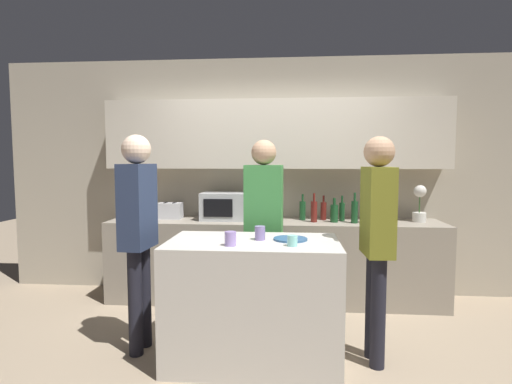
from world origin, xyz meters
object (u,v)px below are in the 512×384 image
at_px(cup_1, 260,233).
at_px(bottle_0, 303,210).
at_px(bottle_3, 334,213).
at_px(microwave, 226,206).
at_px(bottle_1, 314,211).
at_px(cup_2, 230,239).
at_px(toaster, 170,211).
at_px(cup_0, 292,241).
at_px(bottle_4, 342,211).
at_px(person_left, 264,216).
at_px(bottle_7, 375,213).
at_px(bottle_6, 366,213).
at_px(person_center, 138,223).
at_px(plate_on_island, 290,239).
at_px(potted_plant, 420,203).
at_px(bottle_5, 355,211).
at_px(bottle_2, 323,210).
at_px(person_right, 377,229).

bearing_deg(cup_1, bottle_0, 75.27).
bearing_deg(bottle_3, microwave, 175.11).
xyz_separation_m(bottle_1, cup_2, (-0.68, -1.47, -0.02)).
height_order(toaster, cup_0, toaster).
xyz_separation_m(bottle_4, person_left, (-0.80, -0.76, 0.04)).
xyz_separation_m(bottle_0, bottle_7, (0.77, -0.06, -0.02)).
height_order(toaster, bottle_6, bottle_6).
height_order(bottle_3, person_center, person_center).
height_order(bottle_6, plate_on_island, bottle_6).
height_order(potted_plant, person_center, person_center).
relative_size(potted_plant, cup_0, 5.13).
relative_size(toaster, bottle_5, 0.81).
xyz_separation_m(bottle_6, plate_on_island, (-0.79, -1.22, -0.04)).
bearing_deg(plate_on_island, bottle_7, 55.45).
xyz_separation_m(cup_0, person_center, (-1.22, 0.24, 0.07)).
height_order(toaster, bottle_5, bottle_5).
relative_size(bottle_3, cup_2, 2.54).
bearing_deg(bottle_2, potted_plant, -3.18).
relative_size(bottle_1, bottle_7, 1.33).
relative_size(bottle_7, cup_2, 2.27).
height_order(potted_plant, bottle_6, potted_plant).
relative_size(plate_on_island, cup_2, 2.55).
bearing_deg(toaster, person_center, -83.93).
bearing_deg(bottle_4, cup_2, -121.94).
distance_m(bottle_2, person_center, 2.09).
xyz_separation_m(microwave, cup_1, (0.49, -1.36, -0.05)).
height_order(microwave, bottle_6, microwave).
relative_size(potted_plant, bottle_1, 1.28).
distance_m(bottle_6, cup_2, 1.90).
xyz_separation_m(toaster, bottle_3, (1.81, -0.10, 0.01)).
xyz_separation_m(cup_1, person_left, (-0.01, 0.59, 0.05)).
xyz_separation_m(microwave, cup_0, (0.73, -1.56, -0.06)).
distance_m(bottle_3, person_left, 0.97).
relative_size(cup_0, cup_1, 0.72).
height_order(cup_2, person_center, person_center).
distance_m(bottle_0, bottle_2, 0.23).
relative_size(bottle_1, person_right, 0.18).
bearing_deg(toaster, bottle_3, -3.25).
bearing_deg(bottle_6, bottle_4, 152.73).
relative_size(bottle_1, bottle_5, 0.96).
height_order(cup_1, person_right, person_right).
bearing_deg(bottle_2, bottle_3, -57.75).
height_order(bottle_2, bottle_5, bottle_5).
distance_m(potted_plant, bottle_1, 1.13).
height_order(bottle_0, bottle_1, bottle_1).
height_order(bottle_0, bottle_4, bottle_0).
bearing_deg(bottle_7, bottle_3, -170.52).
relative_size(potted_plant, bottle_5, 1.23).
bearing_deg(bottle_2, bottle_7, -9.03).
relative_size(cup_0, cup_2, 0.76).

